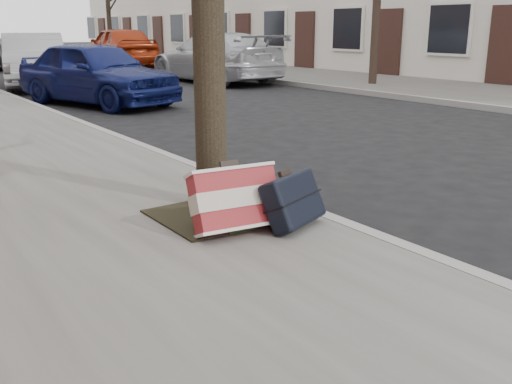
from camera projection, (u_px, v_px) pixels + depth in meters
ground at (494, 222)px, 4.73m from camera, size 120.00×120.00×0.00m
far_sidewalk at (245, 70)px, 20.79m from camera, size 4.00×70.00×0.12m
dirt_patch at (212, 215)px, 4.52m from camera, size 0.85×0.85×0.02m
suitcase_red at (235, 200)px, 4.11m from camera, size 0.67×0.43×0.49m
suitcase_navy at (293, 200)px, 4.22m from camera, size 0.62×0.48×0.42m
car_near_front at (97, 73)px, 11.71m from camera, size 2.62×4.14×1.31m
car_near_mid at (34, 60)px, 15.18m from camera, size 2.44×4.51×1.41m
car_far_front at (215, 58)px, 16.55m from camera, size 2.16×4.93×1.41m
car_far_back at (119, 47)px, 22.38m from camera, size 2.23×4.82×1.60m
tree_far_b at (201, 3)px, 21.39m from camera, size 0.20×0.20×4.58m
tree_far_c at (108, 6)px, 28.57m from camera, size 0.23×0.23×4.89m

